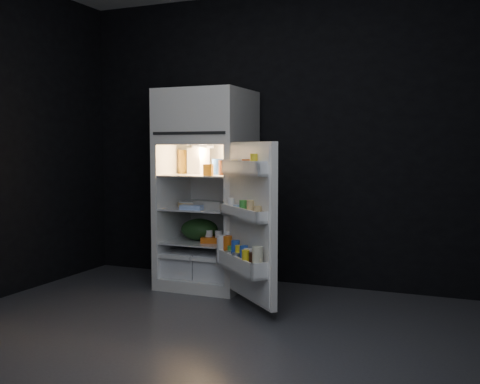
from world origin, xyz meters
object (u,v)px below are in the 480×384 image
at_px(egg_carton, 210,205).
at_px(yogurt_tray, 215,240).
at_px(fridge_door, 248,225).
at_px(refrigerator, 208,182).
at_px(milk_jug, 198,161).

height_order(egg_carton, yogurt_tray, egg_carton).
bearing_deg(yogurt_tray, egg_carton, 163.66).
bearing_deg(fridge_door, refrigerator, 135.43).
bearing_deg(egg_carton, yogurt_tray, 13.31).
xyz_separation_m(fridge_door, egg_carton, (-0.56, 0.50, 0.08)).
distance_m(fridge_door, egg_carton, 0.76).
bearing_deg(milk_jug, egg_carton, -25.17).
bearing_deg(yogurt_tray, fridge_door, -62.03).
relative_size(fridge_door, egg_carton, 4.12).
xyz_separation_m(refrigerator, yogurt_tray, (0.13, -0.14, -0.50)).
height_order(refrigerator, egg_carton, refrigerator).
distance_m(fridge_door, milk_jug, 1.09).
xyz_separation_m(egg_carton, yogurt_tray, (0.04, 0.00, -0.31)).
bearing_deg(milk_jug, refrigerator, 11.58).
bearing_deg(egg_carton, refrigerator, 134.79).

